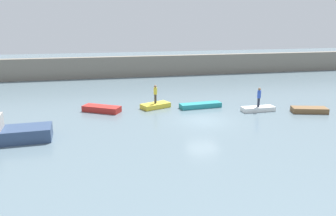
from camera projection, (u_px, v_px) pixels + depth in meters
The scene contains 9 objects.
ground_plane at pixel (203, 121), 27.24m from camera, with size 120.00×120.00×0.00m, color slate.
embankment_wall at pixel (154, 66), 48.40m from camera, with size 80.00×1.20×2.94m, color gray.
rowboat_red at pixel (102, 109), 29.79m from camera, with size 3.41×1.21×0.53m, color red.
rowboat_yellow at pixel (155, 106), 31.07m from camera, with size 2.69×1.25×0.45m, color gold.
rowboat_teal at pixel (200, 105), 31.17m from camera, with size 3.95×1.05×0.44m, color teal.
rowboat_white at pixel (258, 109), 30.00m from camera, with size 3.01×0.99×0.41m, color white.
rowboat_brown at pixel (309, 110), 29.54m from camera, with size 3.03×1.22×0.47m, color brown.
person_yellow_shirt at pixel (155, 93), 30.75m from camera, with size 0.32×0.32×1.75m.
person_blue_shirt at pixel (259, 96), 29.69m from camera, with size 0.32×0.32×1.74m.
Camera 1 is at (-8.36, -24.82, 8.06)m, focal length 35.42 mm.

